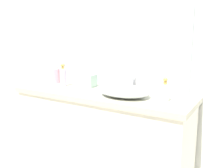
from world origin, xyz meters
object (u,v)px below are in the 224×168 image
at_px(sink_basin, 124,91).
at_px(lotion_bottle, 63,77).
at_px(soap_dispenser, 165,92).
at_px(tissue_box, 89,80).
at_px(perfume_bottle, 57,75).

xyz_separation_m(sink_basin, lotion_bottle, (-0.66, 0.05, 0.05)).
bearing_deg(lotion_bottle, sink_basin, -4.33).
height_order(soap_dispenser, tissue_box, soap_dispenser).
distance_m(soap_dispenser, lotion_bottle, 0.98).
bearing_deg(perfume_bottle, tissue_box, 0.82).
height_order(lotion_bottle, tissue_box, lotion_bottle).
relative_size(soap_dispenser, perfume_bottle, 1.08).
distance_m(sink_basin, soap_dispenser, 0.32).
distance_m(lotion_bottle, perfume_bottle, 0.20).
height_order(sink_basin, perfume_bottle, perfume_bottle).
relative_size(lotion_bottle, tissue_box, 1.40).
bearing_deg(soap_dispenser, perfume_bottle, 173.41).
height_order(sink_basin, lotion_bottle, lotion_bottle).
bearing_deg(sink_basin, perfume_bottle, 170.02).
xyz_separation_m(lotion_bottle, perfume_bottle, (-0.17, 0.10, -0.02)).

